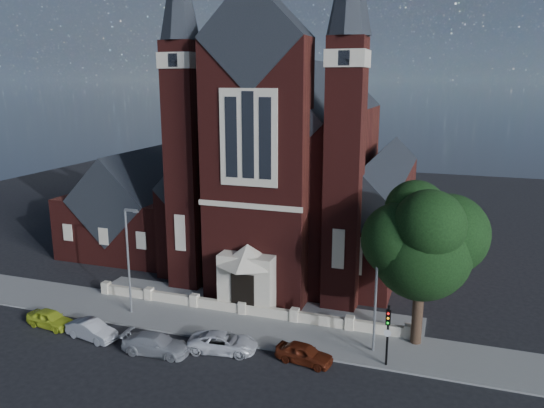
{
  "coord_description": "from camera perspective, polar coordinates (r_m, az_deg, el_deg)",
  "views": [
    {
      "loc": [
        13.85,
        -27.41,
        17.05
      ],
      "look_at": [
        0.4,
        12.0,
        7.29
      ],
      "focal_mm": 35.0,
      "sensor_mm": 36.0,
      "label": 1
    }
  ],
  "objects": [
    {
      "name": "street_lamp_right",
      "position": [
        33.99,
        11.3,
        -8.56
      ],
      "size": [
        1.16,
        0.22,
        8.09
      ],
      "color": "gray",
      "rests_on": "ground"
    },
    {
      "name": "car_white_suv",
      "position": [
        35.3,
        -5.28,
        -14.61
      ],
      "size": [
        4.7,
        2.71,
        1.23
      ],
      "primitive_type": "imported",
      "rotation": [
        0.0,
        0.0,
        1.73
      ],
      "color": "silver",
      "rests_on": "ground"
    },
    {
      "name": "ground",
      "position": [
        47.76,
        0.72,
        -7.72
      ],
      "size": [
        120.0,
        120.0,
        0.0
      ],
      "primitive_type": "plane",
      "color": "black",
      "rests_on": "ground"
    },
    {
      "name": "car_silver_b",
      "position": [
        35.7,
        -12.38,
        -14.5
      ],
      "size": [
        4.52,
        2.04,
        1.29
      ],
      "primitive_type": "imported",
      "rotation": [
        0.0,
        0.0,
        1.63
      ],
      "color": "#93959A",
      "rests_on": "ground"
    },
    {
      "name": "pavement_strip",
      "position": [
        38.74,
        -4.26,
        -12.96
      ],
      "size": [
        60.0,
        5.0,
        0.12
      ],
      "primitive_type": "cube",
      "color": "gray",
      "rests_on": "ground"
    },
    {
      "name": "car_silver_a",
      "position": [
        38.64,
        -18.81,
        -12.71
      ],
      "size": [
        3.97,
        1.97,
        1.25
      ],
      "primitive_type": "imported",
      "rotation": [
        0.0,
        0.0,
        1.39
      ],
      "color": "#9B9DA2",
      "rests_on": "ground"
    },
    {
      "name": "forecourt_wall",
      "position": [
        40.4,
        -3.12,
        -11.79
      ],
      "size": [
        24.0,
        0.4,
        0.9
      ],
      "primitive_type": "cube",
      "color": "beige",
      "rests_on": "ground"
    },
    {
      "name": "car_dark_red",
      "position": [
        33.99,
        3.48,
        -15.74
      ],
      "size": [
        3.79,
        2.0,
        1.23
      ],
      "primitive_type": "imported",
      "rotation": [
        0.0,
        0.0,
        1.41
      ],
      "color": "#5B200F",
      "rests_on": "ground"
    },
    {
      "name": "street_lamp_left",
      "position": [
        40.19,
        -15.14,
        -5.33
      ],
      "size": [
        1.16,
        0.22,
        8.09
      ],
      "color": "gray",
      "rests_on": "ground"
    },
    {
      "name": "church",
      "position": [
        52.97,
        3.42,
        3.54
      ],
      "size": [
        20.01,
        34.9,
        29.2
      ],
      "color": "#441512",
      "rests_on": "ground"
    },
    {
      "name": "traffic_signal",
      "position": [
        33.27,
        12.35,
        -12.9
      ],
      "size": [
        0.28,
        0.42,
        4.0
      ],
      "color": "black",
      "rests_on": "ground"
    },
    {
      "name": "parish_hall",
      "position": [
        55.88,
        -14.07,
        -0.7
      ],
      "size": [
        12.0,
        12.2,
        10.24
      ],
      "color": "#441512",
      "rests_on": "ground"
    },
    {
      "name": "forecourt_paving",
      "position": [
        42.09,
        -2.09,
        -10.71
      ],
      "size": [
        26.0,
        3.0,
        0.14
      ],
      "primitive_type": "cube",
      "color": "gray",
      "rests_on": "ground"
    },
    {
      "name": "car_lime_van",
      "position": [
        41.35,
        -22.74,
        -11.31
      ],
      "size": [
        3.77,
        1.87,
        1.23
      ],
      "primitive_type": "imported",
      "rotation": [
        0.0,
        0.0,
        1.45
      ],
      "color": "#BDCF29",
      "rests_on": "ground"
    },
    {
      "name": "street_tree",
      "position": [
        34.64,
        15.98,
        -4.27
      ],
      "size": [
        6.4,
        6.6,
        10.7
      ],
      "color": "black",
      "rests_on": "ground"
    }
  ]
}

